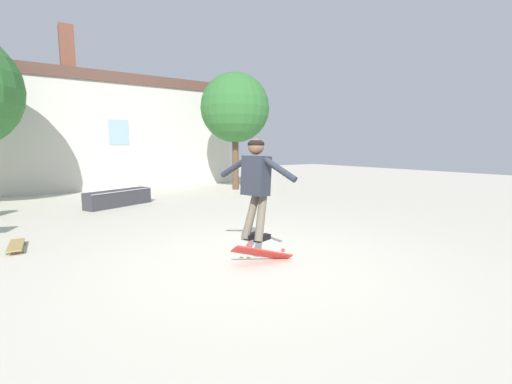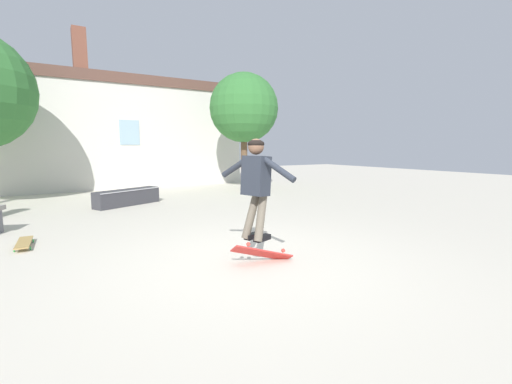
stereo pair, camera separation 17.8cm
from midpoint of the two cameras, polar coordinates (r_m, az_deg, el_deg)
name	(u,v)px [view 2 (the right image)]	position (r m, az deg, el deg)	size (l,w,h in m)	color
ground_plane	(249,263)	(4.73, 0.01, -11.73)	(40.00, 40.00, 0.00)	beige
building_backdrop	(116,129)	(13.72, -21.92, 9.68)	(10.55, 0.52, 5.58)	beige
tree_right	(244,108)	(12.76, -1.62, 13.78)	(2.49, 2.49, 4.22)	brown
skate_ledge	(127,197)	(9.82, -20.16, -0.83)	(1.82, 1.15, 0.43)	#38383D
skater	(256,180)	(4.53, 1.13, 1.93)	(0.46, 1.23, 1.36)	#282D38
skateboard_flipping	(262,253)	(4.69, 2.15, -10.15)	(0.81, 0.36, 0.38)	red
skateboard_resting	(24,243)	(6.49, -33.57, -7.03)	(0.25, 0.79, 0.08)	#AD894C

